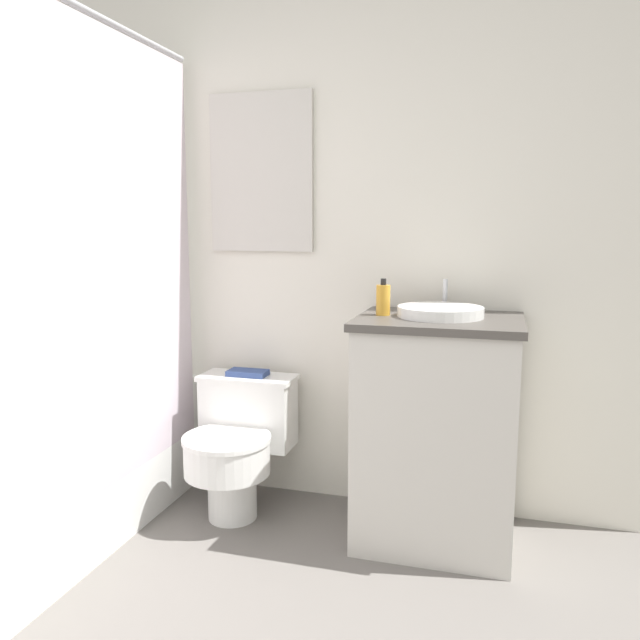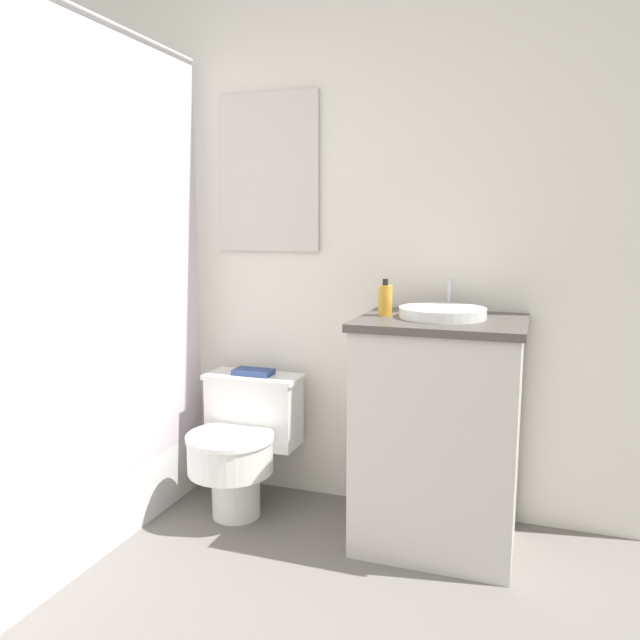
# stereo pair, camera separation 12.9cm
# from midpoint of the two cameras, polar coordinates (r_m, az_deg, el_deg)

# --- Properties ---
(wall_back) EXTENTS (3.17, 0.07, 2.50)m
(wall_back) POSITION_cam_midpoint_polar(r_m,az_deg,el_deg) (2.86, -5.35, 8.80)
(wall_back) COLOR silver
(wall_back) RESTS_ON ground_plane
(shower_area) EXTENTS (0.69, 1.44, 1.98)m
(shower_area) POSITION_cam_midpoint_polar(r_m,az_deg,el_deg) (2.78, -25.46, -11.97)
(shower_area) COLOR white
(shower_area) RESTS_ON ground_plane
(toilet) EXTENTS (0.43, 0.52, 0.58)m
(toilet) POSITION_cam_midpoint_polar(r_m,az_deg,el_deg) (2.79, -8.86, -10.82)
(toilet) COLOR white
(toilet) RESTS_ON ground_plane
(vanity) EXTENTS (0.62, 0.52, 0.90)m
(vanity) POSITION_cam_midpoint_polar(r_m,az_deg,el_deg) (2.51, 9.13, -9.92)
(vanity) COLOR beige
(vanity) RESTS_ON ground_plane
(sink) EXTENTS (0.33, 0.36, 0.13)m
(sink) POSITION_cam_midpoint_polar(r_m,az_deg,el_deg) (2.43, 9.46, 0.77)
(sink) COLOR white
(sink) RESTS_ON vanity
(soap_bottle) EXTENTS (0.06, 0.06, 0.14)m
(soap_bottle) POSITION_cam_midpoint_polar(r_m,az_deg,el_deg) (2.44, 4.29, 1.88)
(soap_bottle) COLOR gold
(soap_bottle) RESTS_ON vanity
(book_on_tank) EXTENTS (0.18, 0.10, 0.02)m
(book_on_tank) POSITION_cam_midpoint_polar(r_m,az_deg,el_deg) (2.82, -7.93, -4.82)
(book_on_tank) COLOR #33477F
(book_on_tank) RESTS_ON toilet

